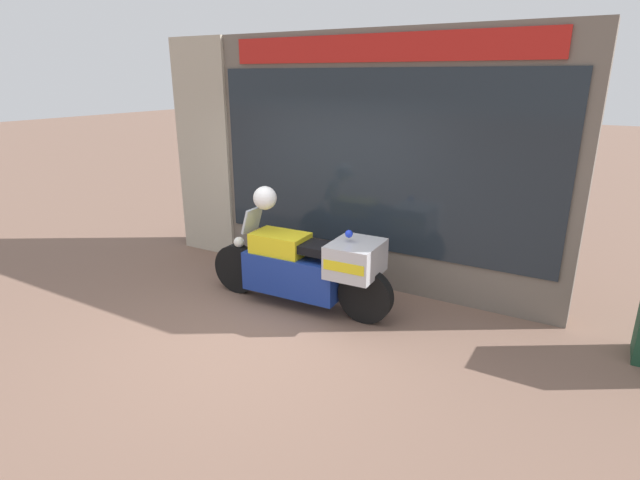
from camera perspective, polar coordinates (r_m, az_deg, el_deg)
The scene contains 5 objects.
ground_plane at distance 5.73m, azimuth -6.48°, elevation -10.36°, with size 60.00×60.00×0.00m, color #7A5B4C.
shop_building at distance 7.02m, azimuth 0.04°, elevation 9.36°, with size 5.84×0.55×3.28m.
window_display at distance 6.94m, azimuth 6.34°, elevation -0.62°, with size 4.38×0.30×2.13m.
paramedic_motorcycle at distance 6.02m, azimuth -1.40°, elevation -3.03°, with size 2.47×0.68×1.18m.
white_helmet at distance 6.09m, azimuth -6.31°, elevation 4.80°, with size 0.29×0.29×0.29m, color white.
Camera 1 is at (3.08, -3.98, 2.73)m, focal length 28.00 mm.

